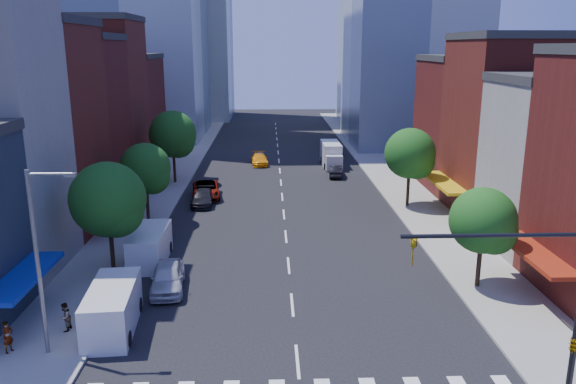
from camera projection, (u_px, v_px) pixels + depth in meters
name	position (u px, v px, depth m)	size (l,w,h in m)	color
ground	(297.00, 361.00, 26.51)	(220.00, 220.00, 0.00)	black
sidewalk_left	(172.00, 175.00, 64.78)	(5.00, 120.00, 0.15)	gray
sidewalk_right	(387.00, 173.00, 65.60)	(5.00, 120.00, 0.15)	gray
bldg_left_2	(15.00, 132.00, 43.64)	(12.00, 9.00, 16.00)	maroon
bldg_left_3	(56.00, 124.00, 51.99)	(12.00, 8.00, 15.00)	#561715
bldg_left_4	(84.00, 104.00, 59.96)	(12.00, 9.00, 17.00)	maroon
bldg_left_5	(110.00, 112.00, 69.65)	(12.00, 10.00, 13.00)	#561715
bldg_right_2	(526.00, 129.00, 48.53)	(12.00, 10.00, 15.00)	maroon
bldg_right_3	(482.00, 125.00, 58.46)	(12.00, 10.00, 13.00)	#561715
traffic_signal	(563.00, 324.00, 21.44)	(7.24, 2.24, 8.00)	black
streetlight	(41.00, 252.00, 25.77)	(2.25, 0.25, 9.00)	slate
tree_left_near	(110.00, 202.00, 35.48)	(4.80, 4.80, 7.30)	black
tree_left_mid	(147.00, 170.00, 46.21)	(4.20, 4.20, 6.65)	black
tree_left_far	(174.00, 136.00, 59.58)	(5.00, 5.00, 7.75)	black
tree_right_near	(486.00, 223.00, 33.51)	(4.00, 4.00, 6.20)	black
tree_right_far	(412.00, 156.00, 50.75)	(4.60, 4.60, 7.20)	black
parked_car_front	(168.00, 277.00, 34.11)	(1.93, 4.81, 1.64)	#B6B7BC
parked_car_second	(161.00, 234.00, 42.51)	(1.37, 3.93, 1.29)	black
parked_car_third	(206.00, 190.00, 55.07)	(2.59, 5.62, 1.56)	#999999
parked_car_rear	(203.00, 198.00, 52.55)	(1.95, 4.79, 1.39)	black
cargo_van_near	(112.00, 310.00, 29.12)	(2.67, 5.75, 2.38)	silver
cargo_van_far	(150.00, 247.00, 38.37)	(2.23, 5.40, 2.30)	silver
taxi	(259.00, 159.00, 70.47)	(1.95, 4.79, 1.39)	#FFA40D
traffic_car_oncoming	(336.00, 171.00, 64.02)	(1.44, 4.13, 1.36)	black
traffic_car_far	(337.00, 151.00, 76.00)	(1.72, 4.27, 1.46)	#999999
box_truck	(331.00, 155.00, 69.69)	(2.26, 7.10, 2.85)	silver
pedestrian_near	(8.00, 337.00, 26.86)	(0.58, 0.38, 1.60)	#999999
pedestrian_far	(65.00, 317.00, 28.89)	(0.75, 0.58, 1.53)	#999999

